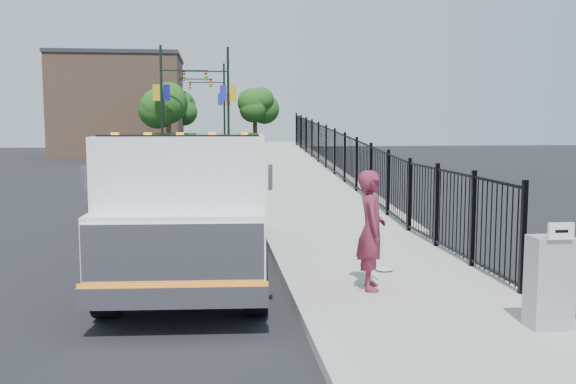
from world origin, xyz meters
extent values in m
plane|color=black|center=(0.00, 0.00, 0.00)|extent=(120.00, 120.00, 0.00)
cube|color=#9E998E|center=(1.93, -2.00, 0.06)|extent=(3.55, 12.00, 0.12)
cube|color=#ADAAA3|center=(0.00, -2.00, 0.08)|extent=(0.30, 12.00, 0.16)
cube|color=#9E998E|center=(2.12, 16.00, 0.00)|extent=(3.95, 24.06, 3.19)
cube|color=black|center=(3.55, 12.00, 0.90)|extent=(0.10, 28.00, 1.80)
cube|color=black|center=(-1.66, 1.00, 0.58)|extent=(1.48, 7.19, 0.23)
cube|color=white|center=(-1.81, -1.41, 1.63)|extent=(2.60, 2.45, 2.10)
cube|color=white|center=(-1.89, -2.72, 1.10)|extent=(2.51, 0.88, 1.05)
cube|color=silver|center=(-1.91, -3.10, 1.10)|extent=(2.42, 0.23, 0.89)
cube|color=silver|center=(-1.92, -3.19, 0.58)|extent=(2.53, 0.34, 0.29)
cube|color=orange|center=(-1.92, -3.19, 0.73)|extent=(2.52, 0.21, 0.06)
cube|color=black|center=(-1.82, -1.67, 2.26)|extent=(2.39, 1.50, 0.89)
cube|color=white|center=(-1.58, 2.37, 1.63)|extent=(2.78, 4.55, 1.78)
cube|color=silver|center=(-3.18, -2.37, 2.10)|extent=(0.07, 0.07, 0.37)
cube|color=silver|center=(-0.56, -2.53, 2.10)|extent=(0.07, 0.07, 0.37)
cube|color=orange|center=(-2.79, -1.98, 2.70)|extent=(0.11, 0.09, 0.06)
cube|color=orange|center=(-2.32, -2.01, 2.70)|extent=(0.11, 0.09, 0.06)
cube|color=orange|center=(-1.85, -2.03, 2.70)|extent=(0.11, 0.09, 0.06)
cube|color=orange|center=(-1.37, -2.06, 2.70)|extent=(0.11, 0.09, 0.06)
cube|color=orange|center=(-0.90, -2.09, 2.70)|extent=(0.11, 0.09, 0.06)
cylinder|color=black|center=(-2.95, -2.07, 0.52)|extent=(0.40, 1.07, 1.05)
cylinder|color=black|center=(-0.75, -2.21, 0.52)|extent=(0.40, 1.07, 1.05)
cylinder|color=black|center=(-2.64, 3.06, 0.52)|extent=(0.40, 1.07, 1.05)
cylinder|color=black|center=(-0.44, 2.93, 0.52)|extent=(0.40, 1.07, 1.05)
cylinder|color=black|center=(-2.57, 4.21, 0.52)|extent=(0.40, 1.07, 1.05)
cylinder|color=black|center=(-0.37, 4.08, 0.52)|extent=(0.40, 1.07, 1.05)
imported|color=maroon|center=(1.20, -1.43, 1.11)|extent=(0.57, 0.78, 1.98)
cube|color=gray|center=(3.10, -3.66, 0.75)|extent=(0.55, 0.40, 1.25)
cube|color=white|center=(3.10, -3.88, 1.48)|extent=(0.35, 0.04, 0.22)
ellipsoid|color=silver|center=(1.77, -0.20, 0.16)|extent=(0.35, 0.35, 0.09)
cylinder|color=black|center=(-4.79, 33.45, 4.00)|extent=(0.18, 0.18, 8.00)
cube|color=black|center=(-3.19, 33.45, 6.30)|extent=(3.20, 0.08, 0.08)
cube|color=black|center=(-1.75, 33.45, 5.95)|extent=(0.18, 0.22, 0.60)
cube|color=navy|center=(-4.44, 33.45, 4.80)|extent=(0.45, 0.04, 1.10)
cube|color=gold|center=(-5.14, 33.45, 4.80)|extent=(0.45, 0.04, 1.10)
cylinder|color=black|center=(-0.22, 33.96, 4.00)|extent=(0.18, 0.18, 8.00)
cube|color=black|center=(-1.82, 33.96, 6.30)|extent=(3.20, 0.08, 0.08)
cube|color=black|center=(-3.26, 33.96, 5.95)|extent=(0.18, 0.22, 0.60)
cube|color=orange|center=(0.13, 33.96, 4.80)|extent=(0.45, 0.04, 1.10)
cube|color=#2024A4|center=(-0.57, 33.96, 4.80)|extent=(0.45, 0.04, 1.10)
cylinder|color=black|center=(-4.49, 42.52, 4.00)|extent=(0.18, 0.18, 8.00)
cube|color=black|center=(-2.89, 42.52, 6.30)|extent=(3.20, 0.08, 0.08)
cube|color=black|center=(-1.45, 42.52, 5.95)|extent=(0.18, 0.22, 0.60)
cube|color=navy|center=(-4.14, 42.52, 4.80)|extent=(0.45, 0.04, 1.10)
cube|color=orange|center=(-4.84, 42.52, 4.80)|extent=(0.45, 0.04, 1.10)
cylinder|color=black|center=(-0.25, 47.16, 4.00)|extent=(0.18, 0.18, 8.00)
cube|color=black|center=(-1.85, 47.16, 6.30)|extent=(3.20, 0.08, 0.08)
cube|color=black|center=(-3.29, 47.16, 5.95)|extent=(0.18, 0.22, 0.60)
cube|color=orange|center=(0.10, 47.16, 4.80)|extent=(0.45, 0.04, 1.10)
cube|color=#15449F|center=(-0.60, 47.16, 4.80)|extent=(0.45, 0.04, 1.10)
cylinder|color=#382314|center=(-4.47, 35.26, 1.60)|extent=(0.36, 0.36, 3.20)
sphere|color=#194714|center=(-4.47, 35.26, 4.00)|extent=(3.03, 3.03, 3.03)
cylinder|color=#382314|center=(2.07, 40.34, 1.60)|extent=(0.36, 0.36, 3.20)
sphere|color=#194714|center=(2.07, 40.34, 4.00)|extent=(2.25, 2.25, 2.25)
cylinder|color=#382314|center=(-4.32, 48.92, 1.60)|extent=(0.36, 0.36, 3.20)
sphere|color=#194714|center=(-4.32, 48.92, 4.00)|extent=(2.93, 2.93, 2.93)
cube|color=#8C664C|center=(-9.00, 44.00, 4.00)|extent=(10.00, 10.00, 8.00)
camera|label=1|loc=(-1.38, -11.60, 2.91)|focal=40.00mm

